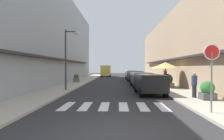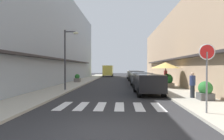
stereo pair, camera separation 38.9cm
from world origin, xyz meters
The scene contains 19 objects.
ground_plane centered at (0.00, 16.40, 0.00)m, with size 90.20×90.20×0.00m, color #2B2B2D.
sidewalk_left centered at (-4.83, 16.40, 0.06)m, with size 2.63×57.40×0.12m, color #ADA899.
sidewalk_right centered at (4.83, 16.40, 0.06)m, with size 2.63×57.40×0.12m, color #ADA899.
building_row_left centered at (-8.64, 17.45, 5.65)m, with size 5.50×38.90×11.31m.
building_row_right centered at (8.64, 17.45, 4.14)m, with size 5.50×38.90×8.29m.
crosswalk centered at (0.00, 4.09, 0.01)m, with size 5.20×2.20×0.01m.
parked_car_near centered at (2.46, 8.37, 0.92)m, with size 1.92×4.03×1.47m.
parked_car_mid centered at (2.46, 13.90, 0.92)m, with size 1.88×4.38×1.47m.
parked_car_far centered at (2.46, 20.67, 0.92)m, with size 1.94×4.31×1.47m.
parked_car_distant centered at (2.46, 26.29, 0.92)m, with size 1.97×4.32×1.47m.
delivery_van centered at (-2.31, 35.68, 1.41)m, with size 2.02×5.41×2.37m.
round_street_sign centered at (3.98, 2.38, 2.24)m, with size 0.65×0.07×2.77m.
street_lamp centered at (-3.86, 10.11, 3.15)m, with size 1.19×0.28×4.90m.
cafe_umbrella centered at (4.62, 12.51, 2.14)m, with size 2.69×2.69×2.30m.
planter_corner centered at (5.29, 5.59, 0.63)m, with size 0.78×0.78×1.05m.
planter_midblock centered at (4.87, 12.84, 0.69)m, with size 1.05×1.05×1.23m.
planter_far centered at (-5.01, 18.52, 0.57)m, with size 0.73×0.73×0.99m.
pedestrian_walking_near centered at (4.85, 6.35, 0.92)m, with size 0.34×0.34×1.54m.
pedestrian_walking_far centered at (4.98, 14.07, 1.04)m, with size 0.34×0.34×1.73m.
Camera 2 is at (0.58, -5.50, 1.95)m, focal length 30.96 mm.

